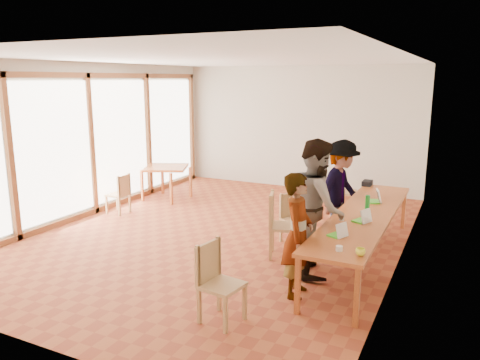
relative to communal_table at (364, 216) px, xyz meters
name	(u,v)px	position (x,y,z in m)	size (l,w,h in m)	color
ground	(222,233)	(-2.50, 0.25, -0.70)	(8.00, 8.00, 0.00)	#9C4925
wall_back	(299,128)	(-2.50, 4.25, 0.80)	(6.00, 0.10, 3.00)	beige
wall_front	(24,205)	(-2.50, -3.75, 0.80)	(6.00, 0.10, 3.00)	beige
wall_right	(406,163)	(0.50, 0.25, 0.80)	(0.10, 8.00, 3.00)	beige
window_wall	(90,140)	(-5.46, 0.25, 0.80)	(0.10, 8.00, 3.00)	white
ceiling	(221,58)	(-2.50, 0.25, 2.32)	(6.00, 8.00, 0.04)	white
communal_table	(364,216)	(0.00, 0.00, 0.00)	(0.80, 4.00, 0.75)	#C4612B
side_table	(166,170)	(-4.79, 1.84, -0.03)	(0.90, 0.90, 0.75)	#C4612B
chair_near	(215,273)	(-1.13, -2.47, -0.14)	(0.49, 0.49, 0.49)	tan
chair_mid	(278,218)	(-1.22, -0.33, -0.09)	(0.59, 0.59, 0.53)	tan
chair_far	(292,212)	(-1.27, 0.41, -0.20)	(0.51, 0.51, 0.44)	tan
chair_empty	(340,186)	(-0.97, 2.45, -0.14)	(0.48, 0.48, 0.49)	tan
chair_spare	(121,190)	(-4.91, 0.43, -0.21)	(0.38, 0.38, 0.43)	tan
person_near	(298,235)	(-0.52, -1.46, 0.08)	(0.57, 0.38, 1.57)	gray
person_mid	(317,207)	(-0.52, -0.68, 0.25)	(0.92, 0.72, 1.90)	gray
person_far	(341,189)	(-0.59, 0.96, 0.14)	(1.09, 0.63, 1.69)	gray
laptop_near	(339,233)	(-0.07, -1.18, 0.10)	(0.25, 0.26, 0.18)	#4BD02D
laptop_mid	(363,218)	(0.08, -0.44, 0.10)	(0.26, 0.28, 0.19)	#4BD02D
laptop_far	(376,199)	(0.03, 0.72, 0.11)	(0.28, 0.30, 0.21)	#4BD02D
yellow_mug	(360,252)	(0.31, -1.72, 0.09)	(0.11, 0.11, 0.09)	#F8F637
green_bottle	(367,205)	(0.04, -0.01, 0.19)	(0.07, 0.07, 0.28)	#116C1E
clear_glass	(342,217)	(-0.21, -0.49, 0.09)	(0.07, 0.07, 0.09)	silver
condiment_cup	(339,248)	(0.06, -1.68, 0.08)	(0.08, 0.08, 0.06)	white
pink_phone	(340,226)	(-0.16, -0.79, 0.05)	(0.05, 0.10, 0.01)	#EB468E
black_pouch	(367,183)	(-0.33, 1.88, 0.09)	(0.16, 0.26, 0.09)	black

